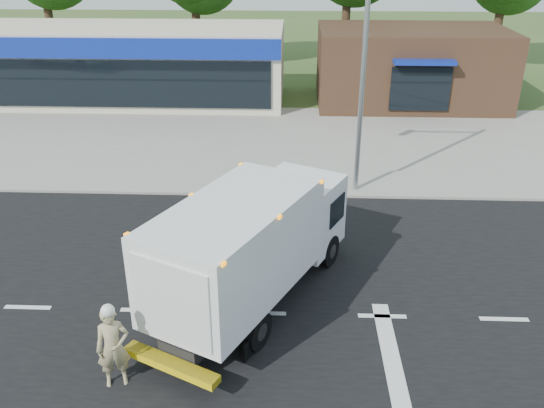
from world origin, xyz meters
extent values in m
plane|color=#385123|center=(0.00, 0.00, 0.00)|extent=(120.00, 120.00, 0.00)
cube|color=black|center=(0.00, 0.00, 0.00)|extent=(60.00, 14.00, 0.02)
cube|color=gray|center=(0.00, 8.20, 0.06)|extent=(60.00, 2.40, 0.12)
cube|color=gray|center=(0.00, 14.00, 0.01)|extent=(60.00, 9.00, 0.02)
cube|color=silver|center=(-6.00, 0.00, 0.02)|extent=(1.20, 0.15, 0.01)
cube|color=silver|center=(-3.00, 0.00, 0.02)|extent=(1.20, 0.15, 0.01)
cube|color=silver|center=(0.00, 0.00, 0.02)|extent=(1.20, 0.15, 0.01)
cube|color=silver|center=(3.00, 0.00, 0.02)|extent=(1.20, 0.15, 0.01)
cube|color=silver|center=(6.00, 0.00, 0.02)|extent=(1.20, 0.15, 0.01)
cube|color=silver|center=(3.00, -3.00, 0.02)|extent=(0.40, 7.00, 0.01)
cube|color=black|center=(-0.61, -0.23, 0.67)|extent=(3.00, 4.72, 0.34)
cube|color=white|center=(0.91, 2.81, 1.49)|extent=(2.70, 2.64, 2.01)
cube|color=black|center=(1.32, 3.63, 1.68)|extent=(1.69, 0.94, 0.86)
cube|color=white|center=(-0.61, -0.23, 2.01)|extent=(4.20, 5.32, 2.25)
cube|color=silver|center=(-1.69, -2.40, 1.97)|extent=(1.74, 0.91, 1.82)
cube|color=yellow|center=(-1.77, -2.55, 0.53)|extent=(2.21, 1.33, 0.17)
cube|color=orange|center=(-0.61, -0.23, 3.12)|extent=(4.15, 5.17, 0.08)
cylinder|color=black|center=(0.12, 3.26, 0.46)|extent=(0.67, 0.95, 0.92)
cylinder|color=black|center=(1.75, 2.45, 0.46)|extent=(0.67, 0.95, 0.92)
cylinder|color=black|center=(-1.77, -0.40, 0.46)|extent=(0.67, 0.95, 0.92)
cylinder|color=black|center=(-0.05, -1.26, 0.46)|extent=(0.67, 0.95, 0.92)
imported|color=tan|center=(-2.93, -2.56, 0.95)|extent=(0.80, 0.65, 1.89)
sphere|color=white|center=(-2.93, -2.56, 1.86)|extent=(0.28, 0.28, 0.28)
cube|color=beige|center=(-9.00, 20.00, 2.00)|extent=(18.00, 6.00, 4.00)
cube|color=navy|center=(-9.00, 16.95, 3.40)|extent=(18.00, 0.30, 1.00)
cube|color=black|center=(-9.00, 16.95, 1.60)|extent=(17.00, 0.12, 2.40)
cube|color=#382316|center=(7.00, 20.00, 2.00)|extent=(10.00, 6.00, 4.00)
cube|color=navy|center=(7.00, 16.90, 2.90)|extent=(3.00, 1.20, 0.20)
cube|color=black|center=(7.00, 16.95, 1.50)|extent=(3.00, 0.12, 2.20)
cylinder|color=gray|center=(3.00, 7.60, 4.00)|extent=(0.18, 0.18, 8.00)
cylinder|color=#332114|center=(-16.00, 28.00, 3.67)|extent=(0.56, 0.56, 7.35)
cylinder|color=#332114|center=(-6.00, 28.00, 3.43)|extent=(0.56, 0.56, 6.86)
cylinder|color=#332114|center=(4.00, 28.00, 3.92)|extent=(0.56, 0.56, 7.84)
cylinder|color=#332114|center=(14.00, 28.00, 3.50)|extent=(0.56, 0.56, 7.00)
camera|label=1|loc=(0.73, -11.83, 8.72)|focal=38.00mm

